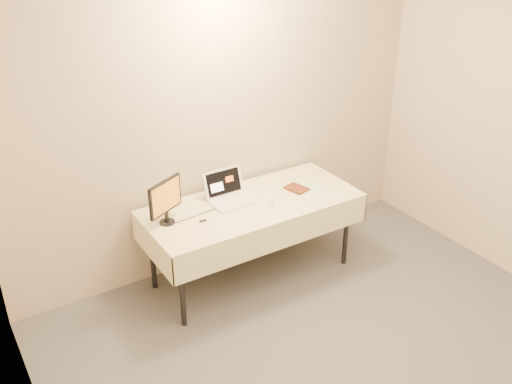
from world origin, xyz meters
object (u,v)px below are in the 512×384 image
laptop (229,194)px  monitor (165,199)px  table (252,209)px  book (291,182)px

laptop → monitor: monitor is taller
table → laptop: bearing=135.0°
book → monitor: bearing=161.2°
book → laptop: bearing=148.9°
table → laptop: size_ratio=5.15×
laptop → book: 0.56m
table → book: bearing=-2.4°
table → laptop: (-0.14, 0.14, 0.12)m
monitor → laptop: bearing=-19.8°
table → monitor: bearing=174.8°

